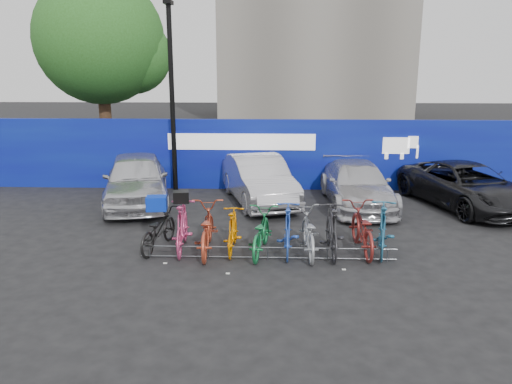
# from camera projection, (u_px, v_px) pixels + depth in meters

# --- Properties ---
(ground) EXTENTS (100.00, 100.00, 0.00)m
(ground) POSITION_uv_depth(u_px,v_px,m) (268.00, 250.00, 11.51)
(ground) COLOR black
(ground) RESTS_ON ground
(hoarding) EXTENTS (22.00, 0.18, 2.40)m
(hoarding) POSITION_uv_depth(u_px,v_px,m) (271.00, 154.00, 17.03)
(hoarding) COLOR #090D82
(hoarding) RESTS_ON ground
(tree) EXTENTS (5.40, 5.20, 7.80)m
(tree) POSITION_uv_depth(u_px,v_px,m) (106.00, 43.00, 20.28)
(tree) COLOR #382314
(tree) RESTS_ON ground
(lamppost) EXTENTS (0.25, 0.50, 6.11)m
(lamppost) POSITION_uv_depth(u_px,v_px,m) (172.00, 94.00, 16.07)
(lamppost) COLOR black
(lamppost) RESTS_ON ground
(bike_rack) EXTENTS (5.60, 0.03, 0.30)m
(bike_rack) POSITION_uv_depth(u_px,v_px,m) (268.00, 253.00, 10.89)
(bike_rack) COLOR #595B60
(bike_rack) RESTS_ON ground
(car_0) EXTENTS (2.91, 4.93, 1.57)m
(car_0) POSITION_uv_depth(u_px,v_px,m) (136.00, 179.00, 15.20)
(car_0) COLOR silver
(car_0) RESTS_ON ground
(car_1) EXTENTS (2.72, 4.63, 1.44)m
(car_1) POSITION_uv_depth(u_px,v_px,m) (259.00, 180.00, 15.40)
(car_1) COLOR #B9B8BD
(car_1) RESTS_ON ground
(car_2) EXTENTS (2.01, 4.54, 1.30)m
(car_2) POSITION_uv_depth(u_px,v_px,m) (357.00, 185.00, 15.09)
(car_2) COLOR silver
(car_2) RESTS_ON ground
(car_3) EXTENTS (3.50, 5.21, 1.33)m
(car_3) POSITION_uv_depth(u_px,v_px,m) (466.00, 186.00, 14.89)
(car_3) COLOR black
(car_3) RESTS_ON ground
(bike_0) EXTENTS (0.96, 1.87, 0.94)m
(bike_0) POSITION_uv_depth(u_px,v_px,m) (158.00, 230.00, 11.46)
(bike_0) COLOR black
(bike_0) RESTS_ON ground
(bike_1) EXTENTS (0.67, 1.94, 1.15)m
(bike_1) POSITION_uv_depth(u_px,v_px,m) (182.00, 227.00, 11.34)
(bike_1) COLOR #D44077
(bike_1) RESTS_ON ground
(bike_2) EXTENTS (0.84, 2.13, 1.10)m
(bike_2) POSITION_uv_depth(u_px,v_px,m) (206.00, 229.00, 11.24)
(bike_2) COLOR #AD3F25
(bike_2) RESTS_ON ground
(bike_3) EXTENTS (0.50, 1.66, 1.00)m
(bike_3) POSITION_uv_depth(u_px,v_px,m) (233.00, 231.00, 11.29)
(bike_3) COLOR orange
(bike_3) RESTS_ON ground
(bike_4) EXTENTS (0.91, 1.97, 1.00)m
(bike_4) POSITION_uv_depth(u_px,v_px,m) (260.00, 232.00, 11.18)
(bike_4) COLOR #16763A
(bike_4) RESTS_ON ground
(bike_5) EXTENTS (0.58, 1.88, 1.12)m
(bike_5) POSITION_uv_depth(u_px,v_px,m) (288.00, 229.00, 11.20)
(bike_5) COLOR blue
(bike_5) RESTS_ON ground
(bike_6) EXTENTS (0.76, 1.98, 1.02)m
(bike_6) POSITION_uv_depth(u_px,v_px,m) (308.00, 232.00, 11.16)
(bike_6) COLOR #929598
(bike_6) RESTS_ON ground
(bike_7) EXTENTS (0.54, 1.88, 1.13)m
(bike_7) POSITION_uv_depth(u_px,v_px,m) (332.00, 230.00, 11.12)
(bike_7) COLOR #2A292C
(bike_7) RESTS_ON ground
(bike_8) EXTENTS (0.83, 2.11, 1.09)m
(bike_8) POSITION_uv_depth(u_px,v_px,m) (362.00, 228.00, 11.31)
(bike_8) COLOR maroon
(bike_8) RESTS_ON ground
(bike_9) EXTENTS (0.92, 2.00, 1.16)m
(bike_9) POSITION_uv_depth(u_px,v_px,m) (383.00, 228.00, 11.20)
(bike_9) COLOR #1F5A7B
(bike_9) RESTS_ON ground
(cargo_crate) EXTENTS (0.49, 0.40, 0.32)m
(cargo_crate) POSITION_uv_depth(u_px,v_px,m) (157.00, 203.00, 11.31)
(cargo_crate) COLOR #0726AA
(cargo_crate) RESTS_ON bike_0
(cargo_topcase) EXTENTS (0.40, 0.37, 0.26)m
(cargo_topcase) POSITION_uv_depth(u_px,v_px,m) (181.00, 197.00, 11.17)
(cargo_topcase) COLOR black
(cargo_topcase) RESTS_ON bike_1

